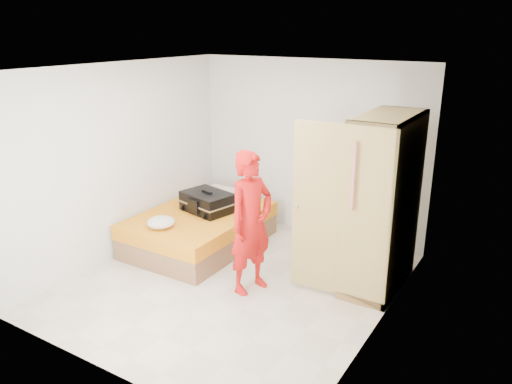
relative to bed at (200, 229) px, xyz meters
The scene contains 7 objects.
room 1.63m from the bed, 32.61° to the right, with size 4.00×4.02×2.60m.
bed is the anchor object (origin of this frame).
wardrobe 2.62m from the bed, ahead, with size 1.17×1.21×2.10m.
person 1.58m from the bed, 27.63° to the right, with size 0.62×0.41×1.71m, color red.
suitcase 0.41m from the bed, 67.90° to the left, with size 0.81×0.67×0.31m.
round_cushion 0.76m from the bed, 98.62° to the right, with size 0.37×0.37×0.14m, color silver.
pillow 0.92m from the bed, 102.97° to the left, with size 0.53×0.27×0.10m, color silver.
Camera 1 is at (3.11, -4.56, 3.02)m, focal length 35.00 mm.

